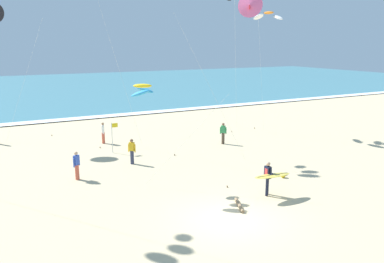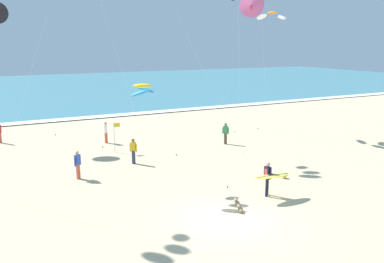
{
  "view_description": "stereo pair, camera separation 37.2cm",
  "coord_description": "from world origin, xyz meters",
  "px_view_note": "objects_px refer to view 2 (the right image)",
  "views": [
    {
      "loc": [
        -8.66,
        -13.04,
        7.31
      ],
      "look_at": [
        0.39,
        4.12,
        2.97
      ],
      "focal_mm": 37.01,
      "sensor_mm": 36.0,
      "label": 1
    },
    {
      "loc": [
        -8.32,
        -13.21,
        7.31
      ],
      "look_at": [
        0.39,
        4.12,
        2.97
      ],
      "focal_mm": 37.01,
      "sensor_mm": 36.0,
      "label": 2
    }
  ],
  "objects_px": {
    "kite_delta_rose_near": "(251,5)",
    "driftwood_log": "(238,206)",
    "bystander_white_top": "(106,132)",
    "bystander_blue_top": "(78,165)",
    "lifeguard_flag": "(115,134)",
    "beach_ball": "(284,176)",
    "kite_arc_golden_far": "(143,90)",
    "surfer_lead": "(270,176)",
    "kite_arc_amber_low": "(272,16)",
    "bystander_yellow_top": "(133,151)",
    "bystander_green_top": "(226,133)"
  },
  "relations": [
    {
      "from": "surfer_lead",
      "to": "kite_arc_amber_low",
      "type": "height_order",
      "value": "kite_arc_amber_low"
    },
    {
      "from": "bystander_blue_top",
      "to": "kite_arc_amber_low",
      "type": "bearing_deg",
      "value": 15.99
    },
    {
      "from": "kite_delta_rose_near",
      "to": "beach_ball",
      "type": "distance_m",
      "value": 9.94
    },
    {
      "from": "bystander_white_top",
      "to": "lifeguard_flag",
      "type": "bearing_deg",
      "value": -92.06
    },
    {
      "from": "kite_arc_golden_far",
      "to": "bystander_blue_top",
      "type": "height_order",
      "value": "kite_arc_golden_far"
    },
    {
      "from": "kite_delta_rose_near",
      "to": "bystander_white_top",
      "type": "xyz_separation_m",
      "value": [
        -6.64,
        8.74,
        -8.62
      ]
    },
    {
      "from": "lifeguard_flag",
      "to": "kite_delta_rose_near",
      "type": "bearing_deg",
      "value": -41.05
    },
    {
      "from": "kite_arc_golden_far",
      "to": "bystander_white_top",
      "type": "relative_size",
      "value": 3.37
    },
    {
      "from": "bystander_white_top",
      "to": "driftwood_log",
      "type": "xyz_separation_m",
      "value": [
        2.29,
        -14.44,
        -0.73
      ]
    },
    {
      "from": "surfer_lead",
      "to": "kite_arc_golden_far",
      "type": "xyz_separation_m",
      "value": [
        -4.87,
        4.05,
        4.01
      ]
    },
    {
      "from": "kite_delta_rose_near",
      "to": "bystander_blue_top",
      "type": "height_order",
      "value": "kite_delta_rose_near"
    },
    {
      "from": "bystander_white_top",
      "to": "bystander_green_top",
      "type": "distance_m",
      "value": 8.9
    },
    {
      "from": "kite_arc_amber_low",
      "to": "bystander_yellow_top",
      "type": "distance_m",
      "value": 15.75
    },
    {
      "from": "kite_delta_rose_near",
      "to": "bystander_blue_top",
      "type": "xyz_separation_m",
      "value": [
        -10.09,
        1.51,
        -8.62
      ]
    },
    {
      "from": "surfer_lead",
      "to": "kite_arc_golden_far",
      "type": "distance_m",
      "value": 7.5
    },
    {
      "from": "bystander_white_top",
      "to": "driftwood_log",
      "type": "height_order",
      "value": "bystander_white_top"
    },
    {
      "from": "surfer_lead",
      "to": "kite_arc_amber_low",
      "type": "bearing_deg",
      "value": 53.18
    },
    {
      "from": "bystander_blue_top",
      "to": "surfer_lead",
      "type": "bearing_deg",
      "value": -41.42
    },
    {
      "from": "surfer_lead",
      "to": "kite_delta_rose_near",
      "type": "relative_size",
      "value": 0.2
    },
    {
      "from": "surfer_lead",
      "to": "kite_arc_golden_far",
      "type": "height_order",
      "value": "kite_arc_golden_far"
    },
    {
      "from": "bystander_yellow_top",
      "to": "driftwood_log",
      "type": "relative_size",
      "value": 1.08
    },
    {
      "from": "surfer_lead",
      "to": "driftwood_log",
      "type": "distance_m",
      "value": 2.26
    },
    {
      "from": "bystander_blue_top",
      "to": "bystander_white_top",
      "type": "xyz_separation_m",
      "value": [
        3.45,
        7.23,
        0.0
      ]
    },
    {
      "from": "kite_arc_golden_far",
      "to": "bystander_yellow_top",
      "type": "relative_size",
      "value": 3.37
    },
    {
      "from": "bystander_green_top",
      "to": "bystander_blue_top",
      "type": "bearing_deg",
      "value": -165.34
    },
    {
      "from": "bystander_blue_top",
      "to": "bystander_yellow_top",
      "type": "height_order",
      "value": "same"
    },
    {
      "from": "kite_delta_rose_near",
      "to": "driftwood_log",
      "type": "distance_m",
      "value": 11.79
    },
    {
      "from": "bystander_white_top",
      "to": "driftwood_log",
      "type": "bearing_deg",
      "value": -80.99
    },
    {
      "from": "kite_delta_rose_near",
      "to": "lifeguard_flag",
      "type": "xyz_separation_m",
      "value": [
        -6.75,
        5.88,
        -8.17
      ]
    },
    {
      "from": "kite_delta_rose_near",
      "to": "kite_arc_golden_far",
      "type": "bearing_deg",
      "value": -169.95
    },
    {
      "from": "kite_delta_rose_near",
      "to": "bystander_yellow_top",
      "type": "height_order",
      "value": "kite_delta_rose_near"
    },
    {
      "from": "lifeguard_flag",
      "to": "kite_arc_golden_far",
      "type": "bearing_deg",
      "value": -93.72
    },
    {
      "from": "beach_ball",
      "to": "driftwood_log",
      "type": "height_order",
      "value": "beach_ball"
    },
    {
      "from": "surfer_lead",
      "to": "bystander_white_top",
      "type": "relative_size",
      "value": 1.3
    },
    {
      "from": "beach_ball",
      "to": "kite_arc_golden_far",
      "type": "bearing_deg",
      "value": 162.95
    },
    {
      "from": "kite_delta_rose_near",
      "to": "kite_arc_golden_far",
      "type": "xyz_separation_m",
      "value": [
        -7.21,
        -1.28,
        -4.38
      ]
    },
    {
      "from": "kite_arc_amber_low",
      "to": "bystander_blue_top",
      "type": "xyz_separation_m",
      "value": [
        -16.39,
        -4.7,
        -8.59
      ]
    },
    {
      "from": "driftwood_log",
      "to": "bystander_green_top",
      "type": "bearing_deg",
      "value": 61.52
    },
    {
      "from": "driftwood_log",
      "to": "bystander_yellow_top",
      "type": "bearing_deg",
      "value": 103.91
    },
    {
      "from": "kite_delta_rose_near",
      "to": "bystander_blue_top",
      "type": "distance_m",
      "value": 13.36
    },
    {
      "from": "bystander_blue_top",
      "to": "bystander_yellow_top",
      "type": "bearing_deg",
      "value": 20.25
    },
    {
      "from": "kite_arc_golden_far",
      "to": "beach_ball",
      "type": "bearing_deg",
      "value": -17.05
    },
    {
      "from": "kite_arc_golden_far",
      "to": "bystander_white_top",
      "type": "distance_m",
      "value": 10.89
    },
    {
      "from": "lifeguard_flag",
      "to": "beach_ball",
      "type": "xyz_separation_m",
      "value": [
        6.82,
        -9.39,
        -1.13
      ]
    },
    {
      "from": "bystander_blue_top",
      "to": "driftwood_log",
      "type": "bearing_deg",
      "value": -51.5
    },
    {
      "from": "surfer_lead",
      "to": "bystander_blue_top",
      "type": "xyz_separation_m",
      "value": [
        -7.75,
        6.84,
        -0.23
      ]
    },
    {
      "from": "kite_delta_rose_near",
      "to": "beach_ball",
      "type": "xyz_separation_m",
      "value": [
        0.08,
        -3.51,
        -9.3
      ]
    },
    {
      "from": "bystander_yellow_top",
      "to": "kite_arc_golden_far",
      "type": "bearing_deg",
      "value": -100.16
    },
    {
      "from": "kite_delta_rose_near",
      "to": "driftwood_log",
      "type": "relative_size",
      "value": 6.93
    },
    {
      "from": "kite_arc_golden_far",
      "to": "beach_ball",
      "type": "height_order",
      "value": "kite_arc_golden_far"
    }
  ]
}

